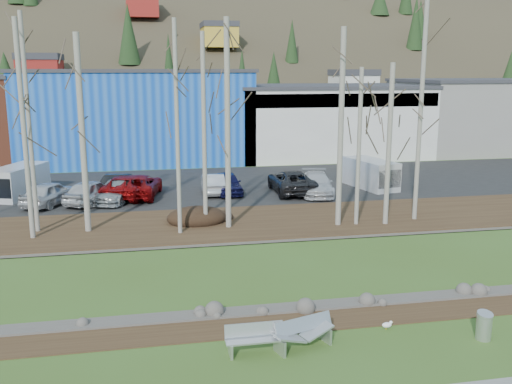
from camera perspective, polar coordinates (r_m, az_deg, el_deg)
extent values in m
plane|color=#3D581E|center=(17.99, 7.99, -15.30)|extent=(200.00, 200.00, 0.00)
cube|color=#382616|center=(19.77, 5.98, -12.56)|extent=(80.00, 1.80, 0.03)
cube|color=#382616|center=(31.12, -0.67, -3.09)|extent=(80.00, 7.00, 0.15)
cube|color=black|center=(41.22, -3.30, 0.68)|extent=(80.00, 14.00, 0.14)
cube|color=#0E45B3|center=(54.21, -11.74, 7.40)|extent=(20.00, 12.00, 8.00)
cube|color=#333338|center=(54.05, -11.94, 11.79)|extent=(20.40, 12.24, 0.30)
cube|color=beige|center=(56.99, 6.83, 7.03)|extent=(18.00, 12.00, 6.50)
cube|color=#333338|center=(56.79, 6.91, 10.45)|extent=(18.36, 12.24, 0.30)
cube|color=navy|center=(51.26, 8.93, 9.04)|extent=(17.64, 0.20, 1.20)
cube|color=gray|center=(63.70, 20.78, 7.09)|extent=(14.00, 12.00, 7.00)
cube|color=#333338|center=(63.54, 21.03, 10.37)|extent=(14.28, 12.24, 0.30)
cube|color=silver|center=(17.37, -2.56, -15.44)|extent=(0.08, 0.54, 0.43)
cube|color=silver|center=(17.62, 2.35, -15.02)|extent=(0.08, 0.54, 0.43)
cube|color=silver|center=(17.46, -0.22, -13.55)|extent=(1.77, 0.12, 0.40)
cube|color=silver|center=(17.38, -0.08, -14.58)|extent=(1.77, 0.49, 0.05)
cube|color=silver|center=(17.46, 2.39, -15.18)|extent=(0.27, 0.60, 0.48)
cube|color=silver|center=(18.29, 6.93, -13.94)|extent=(0.27, 0.60, 0.48)
cube|color=silver|center=(17.90, 4.77, -13.02)|extent=(1.95, 0.82, 0.43)
cube|color=#B0B2B6|center=(17.53, 3.34, -14.36)|extent=(1.08, 0.82, 0.36)
cube|color=#B0B2B6|center=(18.03, 6.07, -13.62)|extent=(1.08, 0.82, 0.36)
cylinder|color=silver|center=(19.57, 21.83, -12.42)|extent=(0.52, 0.52, 0.82)
cylinder|color=gold|center=(19.45, 12.90, -13.15)|extent=(0.01, 0.01, 0.09)
cylinder|color=gold|center=(19.49, 12.83, -13.08)|extent=(0.01, 0.01, 0.09)
ellipsoid|color=white|center=(19.44, 12.96, -12.84)|extent=(0.32, 0.18, 0.18)
cube|color=gray|center=(19.42, 12.96, -12.74)|extent=(0.20, 0.09, 0.02)
sphere|color=white|center=(19.46, 13.35, -12.56)|extent=(0.10, 0.10, 0.10)
cone|color=gold|center=(19.48, 13.53, -12.54)|extent=(0.06, 0.03, 0.03)
ellipsoid|color=black|center=(31.05, -5.95, -2.44)|extent=(3.24, 2.29, 0.64)
cylinder|color=#A4A195|center=(29.28, -22.18, 5.63)|extent=(0.24, 0.24, 10.47)
cylinder|color=#A4A195|center=(30.43, -21.74, 6.25)|extent=(0.22, 0.22, 10.86)
cylinder|color=#A4A195|center=(29.66, -16.98, 5.49)|extent=(0.30, 0.30, 9.87)
cylinder|color=#A4A195|center=(28.26, -7.88, 6.23)|extent=(0.21, 0.21, 10.50)
cylinder|color=#A4A195|center=(29.14, -2.86, 6.65)|extent=(0.29, 0.29, 10.64)
cylinder|color=#A4A195|center=(29.51, -5.21, 6.03)|extent=(0.23, 0.23, 9.98)
cylinder|color=#A4A195|center=(30.29, 10.25, 4.39)|extent=(0.22, 0.22, 8.24)
cylinder|color=#A4A195|center=(29.88, 8.48, 6.25)|extent=(0.29, 0.29, 10.21)
cylinder|color=#A4A195|center=(30.67, 13.16, 4.57)|extent=(0.26, 0.26, 8.46)
cylinder|color=#A4A195|center=(31.88, 16.20, 8.76)|extent=(0.24, 0.24, 12.96)
imported|color=silver|center=(36.95, -19.90, -0.10)|extent=(3.50, 4.69, 1.49)
imported|color=black|center=(38.41, -13.52, 0.73)|extent=(2.53, 4.70, 1.47)
imported|color=#970B0C|center=(37.78, -12.94, 0.57)|extent=(3.33, 5.61, 1.46)
imported|color=#9BA0A4|center=(36.89, -13.63, 0.19)|extent=(3.59, 5.14, 1.38)
imported|color=#161648|center=(38.06, -2.88, 0.89)|extent=(1.72, 4.10, 1.39)
imported|color=silver|center=(38.17, -4.34, 0.87)|extent=(1.62, 4.13, 1.34)
imported|color=#262528|center=(38.32, 3.58, 1.06)|extent=(2.63, 5.52, 1.52)
imported|color=silver|center=(37.94, 6.08, 0.83)|extent=(2.96, 5.22, 1.43)
imported|color=#970B0C|center=(37.76, -11.62, 0.62)|extent=(3.33, 5.61, 1.46)
imported|color=silver|center=(36.64, -16.17, 0.06)|extent=(3.50, 4.69, 1.49)
cube|color=silver|center=(40.71, 11.40, 1.81)|extent=(2.76, 4.77, 1.96)
cube|color=black|center=(39.29, 12.85, 1.38)|extent=(1.93, 1.28, 1.21)
cube|color=silver|center=(40.10, -22.65, 0.98)|extent=(3.40, 4.95, 2.00)
cube|color=black|center=(38.61, -24.06, 0.46)|extent=(2.03, 1.53, 1.24)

